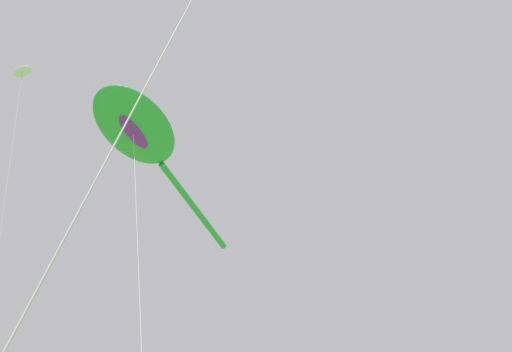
% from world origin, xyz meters
% --- Properties ---
extents(big_show_kite, '(9.20, 6.64, 19.15)m').
position_xyz_m(big_show_kite, '(0.59, 14.44, 18.78)').
color(big_show_kite, green).
rests_on(big_show_kite, ground).
extents(small_kite_triangle_green, '(2.12, 4.17, 21.89)m').
position_xyz_m(small_kite_triangle_green, '(-2.21, 18.16, 20.99)').
color(small_kite_triangle_green, white).
rests_on(small_kite_triangle_green, ground).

